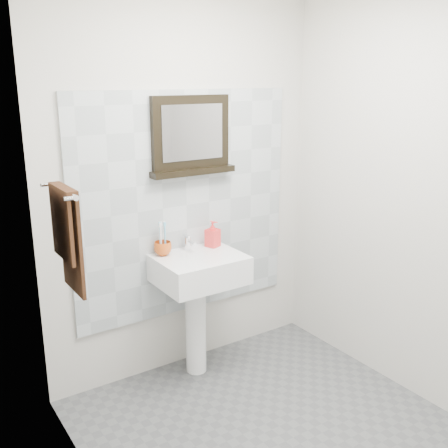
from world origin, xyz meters
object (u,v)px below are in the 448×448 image
at_px(toothbrush_cup, 163,248).
at_px(soap_dispenser, 213,234).
at_px(hand_towel, 67,232).
at_px(pedestal_sink, 199,282).
at_px(framed_mirror, 191,137).

relative_size(toothbrush_cup, soap_dispenser, 0.64).
bearing_deg(hand_towel, toothbrush_cup, 28.03).
bearing_deg(hand_towel, pedestal_sink, 15.34).
bearing_deg(soap_dispenser, framed_mirror, 124.70).
relative_size(soap_dispenser, hand_towel, 0.33).
bearing_deg(framed_mirror, pedestal_sink, -109.78).
relative_size(pedestal_sink, hand_towel, 1.75).
bearing_deg(toothbrush_cup, framed_mirror, 11.56).
distance_m(soap_dispenser, hand_towel, 1.17).
bearing_deg(pedestal_sink, framed_mirror, 70.22).
relative_size(toothbrush_cup, hand_towel, 0.21).
height_order(framed_mirror, hand_towel, framed_mirror).
bearing_deg(pedestal_sink, soap_dispenser, 30.90).
distance_m(toothbrush_cup, hand_towel, 0.88).
height_order(toothbrush_cup, framed_mirror, framed_mirror).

